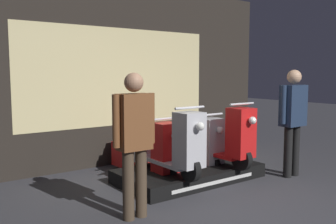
{
  "coord_description": "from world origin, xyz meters",
  "views": [
    {
      "loc": [
        -3.24,
        -2.76,
        1.63
      ],
      "look_at": [
        0.13,
        1.81,
        1.03
      ],
      "focal_mm": 40.0,
      "sensor_mm": 36.0,
      "label": 1
    }
  ],
  "objects_px": {
    "person_left_browsing": "(134,136)",
    "scooter_backrow_1": "(189,146)",
    "scooter_display_left": "(166,146)",
    "scooter_backrow_0": "(146,153)",
    "scooter_display_right": "(216,139)",
    "person_right_browsing": "(293,114)"
  },
  "relations": [
    {
      "from": "scooter_display_right",
      "to": "scooter_backrow_0",
      "type": "distance_m",
      "value": 1.11
    },
    {
      "from": "scooter_display_left",
      "to": "person_left_browsing",
      "type": "relative_size",
      "value": 1.0
    },
    {
      "from": "scooter_display_left",
      "to": "scooter_backrow_1",
      "type": "distance_m",
      "value": 1.08
    },
    {
      "from": "person_right_browsing",
      "to": "scooter_backrow_0",
      "type": "bearing_deg",
      "value": 145.09
    },
    {
      "from": "scooter_backrow_1",
      "to": "scooter_display_left",
      "type": "bearing_deg",
      "value": -147.9
    },
    {
      "from": "scooter_display_left",
      "to": "scooter_display_right",
      "type": "xyz_separation_m",
      "value": [
        0.98,
        0.0,
        0.0
      ]
    },
    {
      "from": "scooter_display_left",
      "to": "scooter_display_right",
      "type": "bearing_deg",
      "value": 0.0
    },
    {
      "from": "person_left_browsing",
      "to": "scooter_backrow_1",
      "type": "bearing_deg",
      "value": 34.97
    },
    {
      "from": "scooter_display_left",
      "to": "person_left_browsing",
      "type": "distance_m",
      "value": 1.26
    },
    {
      "from": "person_left_browsing",
      "to": "scooter_display_right",
      "type": "bearing_deg",
      "value": 20.85
    },
    {
      "from": "scooter_display_right",
      "to": "scooter_backrow_1",
      "type": "bearing_deg",
      "value": 97.85
    },
    {
      "from": "scooter_display_left",
      "to": "scooter_backrow_0",
      "type": "bearing_deg",
      "value": 86.13
    },
    {
      "from": "scooter_display_left",
      "to": "scooter_display_right",
      "type": "relative_size",
      "value": 1.0
    },
    {
      "from": "scooter_backrow_1",
      "to": "person_left_browsing",
      "type": "height_order",
      "value": "person_left_browsing"
    },
    {
      "from": "scooter_backrow_1",
      "to": "person_right_browsing",
      "type": "distance_m",
      "value": 1.75
    },
    {
      "from": "scooter_backrow_1",
      "to": "scooter_display_right",
      "type": "bearing_deg",
      "value": -82.15
    },
    {
      "from": "person_left_browsing",
      "to": "person_right_browsing",
      "type": "height_order",
      "value": "person_right_browsing"
    },
    {
      "from": "scooter_backrow_1",
      "to": "person_left_browsing",
      "type": "distance_m",
      "value": 2.34
    },
    {
      "from": "scooter_display_right",
      "to": "person_right_browsing",
      "type": "distance_m",
      "value": 1.25
    },
    {
      "from": "scooter_backrow_0",
      "to": "scooter_backrow_1",
      "type": "distance_m",
      "value": 0.86
    },
    {
      "from": "scooter_display_right",
      "to": "scooter_backrow_0",
      "type": "relative_size",
      "value": 1.0
    },
    {
      "from": "scooter_display_left",
      "to": "scooter_backrow_0",
      "type": "distance_m",
      "value": 0.6
    }
  ]
}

